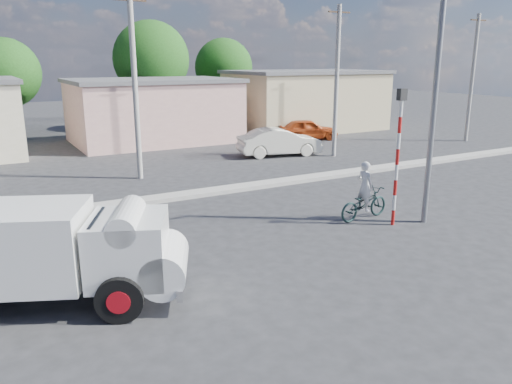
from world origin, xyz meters
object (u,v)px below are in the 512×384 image
bicycle (364,203)px  car_red (308,129)px  cyclist (364,195)px  streetlight (434,68)px  car_cream (279,142)px  traffic_pole (398,146)px  truck (59,251)px

bicycle → car_red: car_red is taller
cyclist → streetlight: size_ratio=0.19×
bicycle → streetlight: bearing=-138.0°
car_cream → traffic_pole: traffic_pole is taller
truck → car_cream: size_ratio=1.22×
cyclist → car_cream: size_ratio=0.36×
bicycle → traffic_pole: size_ratio=0.47×
cyclist → bicycle: bearing=-0.0°
bicycle → car_red: 17.38m
car_red → traffic_pole: traffic_pole is taller
bicycle → car_cream: bearing=-23.5°
car_red → streetlight: streetlight is taller
traffic_pole → streetlight: 2.56m
cyclist → car_red: size_ratio=0.42×
car_red → truck: bearing=152.7°
car_cream → car_red: car_cream is taller
traffic_pole → streetlight: streetlight is taller
streetlight → truck: bearing=-179.4°
cyclist → car_cream: 11.78m
truck → bicycle: (9.81, 1.38, -0.69)m
car_cream → streetlight: streetlight is taller
car_cream → traffic_pole: bearing=177.3°
cyclist → traffic_pole: traffic_pole is taller
truck → car_cream: (13.49, 12.57, -0.46)m
car_red → cyclist: bearing=171.4°
truck → bicycle: 9.93m
truck → traffic_pole: (10.23, 0.43, 1.37)m
truck → streetlight: size_ratio=0.63×
truck → car_red: (18.24, 16.58, -0.54)m
car_red → traffic_pole: (-8.02, -16.15, 1.91)m
car_cream → streetlight: (-2.32, -12.44, 4.20)m
bicycle → traffic_pole: bearing=-161.6°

